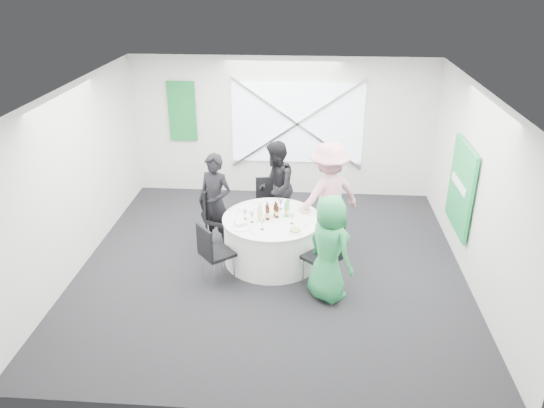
# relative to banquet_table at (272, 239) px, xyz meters

# --- Properties ---
(floor) EXTENTS (6.00, 6.00, 0.00)m
(floor) POSITION_rel_banquet_table_xyz_m (0.00, -0.20, -0.38)
(floor) COLOR black
(floor) RESTS_ON ground
(ceiling) EXTENTS (6.00, 6.00, 0.00)m
(ceiling) POSITION_rel_banquet_table_xyz_m (0.00, -0.20, 2.42)
(ceiling) COLOR silver
(ceiling) RESTS_ON wall_back
(wall_back) EXTENTS (6.00, 0.00, 6.00)m
(wall_back) POSITION_rel_banquet_table_xyz_m (0.00, 2.80, 1.02)
(wall_back) COLOR silver
(wall_back) RESTS_ON floor
(wall_front) EXTENTS (6.00, 0.00, 6.00)m
(wall_front) POSITION_rel_banquet_table_xyz_m (0.00, -3.20, 1.02)
(wall_front) COLOR silver
(wall_front) RESTS_ON floor
(wall_left) EXTENTS (0.00, 6.00, 6.00)m
(wall_left) POSITION_rel_banquet_table_xyz_m (-3.00, -0.20, 1.02)
(wall_left) COLOR silver
(wall_left) RESTS_ON floor
(wall_right) EXTENTS (0.00, 6.00, 6.00)m
(wall_right) POSITION_rel_banquet_table_xyz_m (3.00, -0.20, 1.02)
(wall_right) COLOR silver
(wall_right) RESTS_ON floor
(window_panel) EXTENTS (2.60, 0.03, 1.60)m
(window_panel) POSITION_rel_banquet_table_xyz_m (0.30, 2.76, 1.12)
(window_panel) COLOR white
(window_panel) RESTS_ON wall_back
(window_brace_a) EXTENTS (2.63, 0.05, 1.84)m
(window_brace_a) POSITION_rel_banquet_table_xyz_m (0.30, 2.72, 1.12)
(window_brace_a) COLOR silver
(window_brace_a) RESTS_ON window_panel
(window_brace_b) EXTENTS (2.63, 0.05, 1.84)m
(window_brace_b) POSITION_rel_banquet_table_xyz_m (0.30, 2.72, 1.12)
(window_brace_b) COLOR silver
(window_brace_b) RESTS_ON window_panel
(green_banner) EXTENTS (0.55, 0.04, 1.20)m
(green_banner) POSITION_rel_banquet_table_xyz_m (-2.00, 2.75, 1.32)
(green_banner) COLOR #156928
(green_banner) RESTS_ON wall_back
(green_sign) EXTENTS (0.05, 1.20, 1.40)m
(green_sign) POSITION_rel_banquet_table_xyz_m (2.94, 0.40, 0.82)
(green_sign) COLOR green
(green_sign) RESTS_ON wall_right
(banquet_table) EXTENTS (1.56, 1.56, 0.76)m
(banquet_table) POSITION_rel_banquet_table_xyz_m (0.00, 0.00, 0.00)
(banquet_table) COLOR silver
(banquet_table) RESTS_ON floor
(chair_back) EXTENTS (0.49, 0.49, 0.94)m
(chair_back) POSITION_rel_banquet_table_xyz_m (-0.16, 1.13, 0.17)
(chair_back) COLOR black
(chair_back) RESTS_ON floor
(chair_back_left) EXTENTS (0.62, 0.62, 1.02)m
(chair_back_left) POSITION_rel_banquet_table_xyz_m (-0.93, 0.45, 0.22)
(chair_back_left) COLOR black
(chair_back_left) RESTS_ON floor
(chair_back_right) EXTENTS (0.62, 0.62, 0.97)m
(chair_back_right) POSITION_rel_banquet_table_xyz_m (0.83, 0.66, 0.19)
(chair_back_right) COLOR black
(chair_back_right) RESTS_ON floor
(chair_front_right) EXTENTS (0.65, 0.64, 1.00)m
(chair_front_right) POSITION_rel_banquet_table_xyz_m (0.84, -0.76, 0.21)
(chair_front_right) COLOR black
(chair_front_right) RESTS_ON floor
(chair_front_left) EXTENTS (0.61, 0.61, 0.95)m
(chair_front_left) POSITION_rel_banquet_table_xyz_m (-0.83, -0.71, 0.18)
(chair_front_left) COLOR black
(chair_front_left) RESTS_ON floor
(person_man_back_left) EXTENTS (0.70, 0.59, 1.65)m
(person_man_back_left) POSITION_rel_banquet_table_xyz_m (-0.96, 0.38, 0.44)
(person_man_back_left) COLOR black
(person_man_back_left) RESTS_ON floor
(person_man_back) EXTENTS (0.45, 0.80, 1.64)m
(person_man_back) POSITION_rel_banquet_table_xyz_m (-0.02, 1.10, 0.44)
(person_man_back) COLOR black
(person_man_back) RESTS_ON floor
(person_woman_pink) EXTENTS (1.30, 1.09, 1.84)m
(person_woman_pink) POSITION_rel_banquet_table_xyz_m (0.88, 0.53, 0.54)
(person_woman_pink) COLOR pink
(person_woman_pink) RESTS_ON floor
(person_woman_green) EXTENTS (0.89, 0.91, 1.58)m
(person_woman_green) POSITION_rel_banquet_table_xyz_m (0.87, -0.96, 0.41)
(person_woman_green) COLOR #278F4C
(person_woman_green) RESTS_ON floor
(plate_back) EXTENTS (0.25, 0.25, 0.01)m
(plate_back) POSITION_rel_banquet_table_xyz_m (-0.00, 0.61, 0.39)
(plate_back) COLOR white
(plate_back) RESTS_ON banquet_table
(plate_back_left) EXTENTS (0.28, 0.28, 0.01)m
(plate_back_left) POSITION_rel_banquet_table_xyz_m (-0.44, 0.33, 0.39)
(plate_back_left) COLOR white
(plate_back_left) RESTS_ON banquet_table
(plate_back_right) EXTENTS (0.26, 0.26, 0.04)m
(plate_back_right) POSITION_rel_banquet_table_xyz_m (0.52, 0.23, 0.40)
(plate_back_right) COLOR white
(plate_back_right) RESTS_ON banquet_table
(plate_front_right) EXTENTS (0.26, 0.26, 0.04)m
(plate_front_right) POSITION_rel_banquet_table_xyz_m (0.38, -0.44, 0.40)
(plate_front_right) COLOR white
(plate_front_right) RESTS_ON banquet_table
(plate_front_left) EXTENTS (0.29, 0.29, 0.01)m
(plate_front_left) POSITION_rel_banquet_table_xyz_m (-0.44, -0.37, 0.39)
(plate_front_left) COLOR white
(plate_front_left) RESTS_ON banquet_table
(napkin) EXTENTS (0.21, 0.19, 0.05)m
(napkin) POSITION_rel_banquet_table_xyz_m (-0.46, -0.31, 0.42)
(napkin) COLOR silver
(napkin) RESTS_ON plate_front_left
(beer_bottle_a) EXTENTS (0.06, 0.06, 0.24)m
(beer_bottle_a) POSITION_rel_banquet_table_xyz_m (-0.08, 0.07, 0.47)
(beer_bottle_a) COLOR #39170A
(beer_bottle_a) RESTS_ON banquet_table
(beer_bottle_b) EXTENTS (0.06, 0.06, 0.25)m
(beer_bottle_b) POSITION_rel_banquet_table_xyz_m (0.05, 0.07, 0.48)
(beer_bottle_b) COLOR #39170A
(beer_bottle_b) RESTS_ON banquet_table
(beer_bottle_c) EXTENTS (0.06, 0.06, 0.24)m
(beer_bottle_c) POSITION_rel_banquet_table_xyz_m (0.07, 0.03, 0.47)
(beer_bottle_c) COLOR #39170A
(beer_bottle_c) RESTS_ON banquet_table
(beer_bottle_d) EXTENTS (0.06, 0.06, 0.27)m
(beer_bottle_d) POSITION_rel_banquet_table_xyz_m (-0.06, -0.07, 0.48)
(beer_bottle_d) COLOR #39170A
(beer_bottle_d) RESTS_ON banquet_table
(green_water_bottle) EXTENTS (0.08, 0.08, 0.30)m
(green_water_bottle) POSITION_rel_banquet_table_xyz_m (0.23, 0.07, 0.50)
(green_water_bottle) COLOR #43AF5A
(green_water_bottle) RESTS_ON banquet_table
(clear_water_bottle) EXTENTS (0.08, 0.08, 0.31)m
(clear_water_bottle) POSITION_rel_banquet_table_xyz_m (-0.18, -0.09, 0.50)
(clear_water_bottle) COLOR silver
(clear_water_bottle) RESTS_ON banquet_table
(wine_glass_a) EXTENTS (0.07, 0.07, 0.17)m
(wine_glass_a) POSITION_rel_banquet_table_xyz_m (0.32, -0.18, 0.50)
(wine_glass_a) COLOR white
(wine_glass_a) RESTS_ON banquet_table
(wine_glass_b) EXTENTS (0.07, 0.07, 0.17)m
(wine_glass_b) POSITION_rel_banquet_table_xyz_m (0.24, 0.34, 0.50)
(wine_glass_b) COLOR white
(wine_glass_b) RESTS_ON banquet_table
(wine_glass_c) EXTENTS (0.07, 0.07, 0.17)m
(wine_glass_c) POSITION_rel_banquet_table_xyz_m (-0.30, -0.17, 0.50)
(wine_glass_c) COLOR white
(wine_glass_c) RESTS_ON banquet_table
(wine_glass_d) EXTENTS (0.07, 0.07, 0.17)m
(wine_glass_d) POSITION_rel_banquet_table_xyz_m (-0.12, -0.40, 0.50)
(wine_glass_d) COLOR white
(wine_glass_d) RESTS_ON banquet_table
(wine_glass_e) EXTENTS (0.07, 0.07, 0.17)m
(wine_glass_e) POSITION_rel_banquet_table_xyz_m (-0.42, -0.07, 0.50)
(wine_glass_e) COLOR white
(wine_glass_e) RESTS_ON banquet_table
(wine_glass_f) EXTENTS (0.07, 0.07, 0.17)m
(wine_glass_f) POSITION_rel_banquet_table_xyz_m (0.12, 0.33, 0.50)
(wine_glass_f) COLOR white
(wine_glass_f) RESTS_ON banquet_table
(fork_a) EXTENTS (0.10, 0.13, 0.01)m
(fork_a) POSITION_rel_banquet_table_xyz_m (-0.36, 0.45, 0.38)
(fork_a) COLOR silver
(fork_a) RESTS_ON banquet_table
(knife_a) EXTENTS (0.10, 0.13, 0.01)m
(knife_a) POSITION_rel_banquet_table_xyz_m (-0.55, 0.17, 0.38)
(knife_a) COLOR silver
(knife_a) RESTS_ON banquet_table
(fork_b) EXTENTS (0.10, 0.13, 0.01)m
(fork_b) POSITION_rel_banquet_table_xyz_m (-0.55, -0.17, 0.38)
(fork_b) COLOR silver
(fork_b) RESTS_ON banquet_table
(knife_b) EXTENTS (0.11, 0.12, 0.01)m
(knife_b) POSITION_rel_banquet_table_xyz_m (-0.28, -0.50, 0.38)
(knife_b) COLOR silver
(knife_b) RESTS_ON banquet_table
(fork_c) EXTENTS (0.10, 0.13, 0.01)m
(fork_c) POSITION_rel_banquet_table_xyz_m (0.55, 0.16, 0.38)
(fork_c) COLOR silver
(fork_c) RESTS_ON banquet_table
(knife_c) EXTENTS (0.08, 0.14, 0.01)m
(knife_c) POSITION_rel_banquet_table_xyz_m (0.40, 0.41, 0.38)
(knife_c) COLOR silver
(knife_c) RESTS_ON banquet_table
(fork_d) EXTENTS (0.11, 0.12, 0.01)m
(fork_d) POSITION_rel_banquet_table_xyz_m (0.31, -0.49, 0.38)
(fork_d) COLOR silver
(fork_d) RESTS_ON banquet_table
(knife_d) EXTENTS (0.11, 0.13, 0.01)m
(knife_d) POSITION_rel_banquet_table_xyz_m (0.54, -0.21, 0.38)
(knife_d) COLOR silver
(knife_d) RESTS_ON banquet_table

